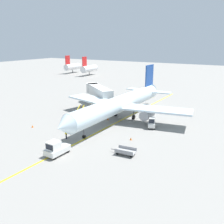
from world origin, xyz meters
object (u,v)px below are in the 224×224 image
(pushback_tug, at_px, (56,149))
(jet_bridge, at_px, (98,91))
(safety_cone_wingtip_right, at_px, (32,126))
(airliner, at_px, (121,103))
(safety_cone_wingtip_left, at_px, (152,121))
(baggage_tug_near_wing, at_px, (152,123))
(baggage_cart_loaded, at_px, (126,151))
(safety_cone_nose_left, at_px, (108,119))
(safety_cone_nose_right, at_px, (131,139))
(ground_crew_marshaller, at_px, (66,134))
(belt_loader_forward_hold, at_px, (78,117))

(pushback_tug, bearing_deg, jet_bridge, 112.13)
(jet_bridge, distance_m, safety_cone_wingtip_right, 20.72)
(airliner, bearing_deg, safety_cone_wingtip_left, 18.57)
(baggage_tug_near_wing, distance_m, baggage_cart_loaded, 12.36)
(airliner, bearing_deg, jet_bridge, 144.53)
(jet_bridge, relative_size, baggage_tug_near_wing, 4.31)
(baggage_tug_near_wing, relative_size, safety_cone_nose_left, 6.16)
(safety_cone_nose_right, distance_m, safety_cone_wingtip_right, 19.05)
(airliner, height_order, ground_crew_marshaller, airliner)
(pushback_tug, bearing_deg, belt_loader_forward_hold, 117.30)
(ground_crew_marshaller, bearing_deg, safety_cone_nose_left, 87.23)
(airliner, xyz_separation_m, jet_bridge, (-10.90, 7.77, 0.12))
(pushback_tug, bearing_deg, baggage_cart_loaded, 31.81)
(baggage_tug_near_wing, bearing_deg, belt_loader_forward_hold, -167.25)
(safety_cone_nose_left, bearing_deg, jet_bridge, 133.16)
(airliner, bearing_deg, belt_loader_forward_hold, -145.93)
(jet_bridge, height_order, safety_cone_wingtip_left, jet_bridge)
(baggage_tug_near_wing, relative_size, safety_cone_wingtip_right, 6.16)
(jet_bridge, relative_size, safety_cone_wingtip_left, 26.56)
(safety_cone_wingtip_left, bearing_deg, baggage_cart_loaded, -81.90)
(ground_crew_marshaller, height_order, safety_cone_nose_left, ground_crew_marshaller)
(safety_cone_nose_left, height_order, safety_cone_wingtip_left, same)
(jet_bridge, xyz_separation_m, pushback_tug, (10.93, -26.88, -2.55))
(baggage_cart_loaded, bearing_deg, jet_bridge, 131.63)
(ground_crew_marshaller, bearing_deg, pushback_tug, -62.59)
(airliner, distance_m, pushback_tug, 19.26)
(baggage_cart_loaded, bearing_deg, safety_cone_nose_right, 108.31)
(ground_crew_marshaller, height_order, safety_cone_nose_right, ground_crew_marshaller)
(baggage_tug_near_wing, bearing_deg, baggage_cart_loaded, -85.28)
(pushback_tug, bearing_deg, safety_cone_wingtip_right, 151.73)
(airliner, xyz_separation_m, safety_cone_nose_left, (-2.16, -1.55, -3.20))
(airliner, relative_size, safety_cone_wingtip_left, 80.20)
(ground_crew_marshaller, relative_size, safety_cone_nose_left, 3.86)
(airliner, xyz_separation_m, belt_loader_forward_hold, (-7.29, -4.93, -2.64))
(safety_cone_wingtip_right, bearing_deg, baggage_tug_near_wing, 29.72)
(safety_cone_wingtip_left, bearing_deg, pushback_tug, -106.03)
(jet_bridge, xyz_separation_m, safety_cone_nose_right, (17.58, -16.54, -3.32))
(ground_crew_marshaller, distance_m, safety_cone_wingtip_left, 18.13)
(pushback_tug, distance_m, safety_cone_wingtip_left, 22.03)
(pushback_tug, distance_m, safety_cone_nose_right, 12.31)
(ground_crew_marshaller, bearing_deg, safety_cone_wingtip_right, 173.18)
(safety_cone_wingtip_right, bearing_deg, airliner, 46.57)
(airliner, height_order, safety_cone_wingtip_left, airliner)
(pushback_tug, distance_m, safety_cone_wingtip_right, 13.65)
(pushback_tug, height_order, safety_cone_wingtip_left, pushback_tug)
(baggage_tug_near_wing, distance_m, safety_cone_wingtip_left, 3.94)
(airliner, relative_size, baggage_cart_loaded, 9.24)
(airliner, distance_m, baggage_tug_near_wing, 7.94)
(belt_loader_forward_hold, height_order, ground_crew_marshaller, belt_loader_forward_hold)
(jet_bridge, xyz_separation_m, safety_cone_wingtip_right, (-1.07, -20.42, -3.32))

